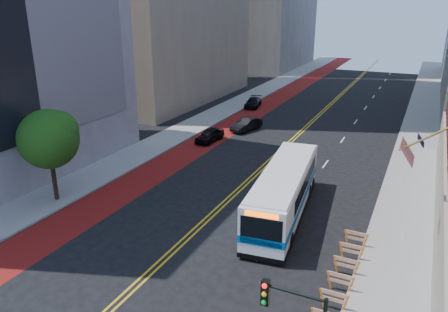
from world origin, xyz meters
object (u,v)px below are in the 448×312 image
street_tree (49,137)px  car_b (246,124)px  transit_bus (284,191)px  car_a (210,135)px  car_c (253,103)px

street_tree → car_b: 23.89m
street_tree → car_b: size_ratio=1.56×
street_tree → transit_bus: bearing=17.4°
street_tree → car_a: size_ratio=1.68×
car_b → car_c: car_b is taller
car_c → car_b: bearing=-82.1°
street_tree → car_a: bearing=78.4°
car_a → car_c: 16.39m
car_b → car_c: bearing=121.9°
transit_bus → car_c: size_ratio=2.85×
street_tree → car_a: (3.58, 17.47, -4.23)m
street_tree → car_c: 34.11m
car_b → street_tree: bearing=-89.6°
car_c → car_a: bearing=-94.3°
car_b → transit_bus: bearing=-46.6°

